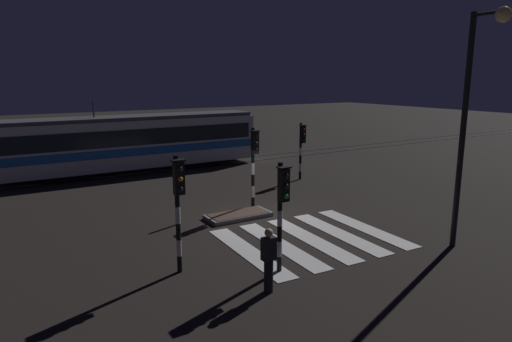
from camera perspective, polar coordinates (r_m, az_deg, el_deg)
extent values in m
plane|color=black|center=(17.87, 1.19, -5.87)|extent=(120.00, 120.00, 0.00)
cube|color=#59595E|center=(27.25, -11.05, 0.12)|extent=(80.00, 0.12, 0.03)
cube|color=#59595E|center=(28.58, -12.06, 0.62)|extent=(80.00, 0.12, 0.03)
cube|color=silver|center=(14.47, -0.97, -10.17)|extent=(0.92, 4.75, 0.02)
cube|color=silver|center=(15.03, 3.14, -9.33)|extent=(0.92, 4.75, 0.02)
cube|color=silver|center=(15.66, 6.91, -8.52)|extent=(0.92, 4.75, 0.02)
cube|color=silver|center=(16.35, 10.36, -7.74)|extent=(0.92, 4.75, 0.02)
cube|color=silver|center=(17.10, 13.51, -7.00)|extent=(0.92, 4.75, 0.02)
cube|color=slate|center=(17.84, -2.25, -5.64)|extent=(2.57, 1.14, 0.16)
cube|color=#4C382D|center=(17.81, -2.25, -5.37)|extent=(2.31, 1.02, 0.02)
cylinder|color=black|center=(24.46, 5.57, -0.55)|extent=(0.14, 0.14, 0.44)
cylinder|color=white|center=(24.38, 5.59, 0.46)|extent=(0.14, 0.14, 0.44)
cylinder|color=black|center=(24.29, 5.61, 1.46)|extent=(0.14, 0.14, 0.44)
cylinder|color=white|center=(24.22, 5.64, 2.48)|extent=(0.14, 0.14, 0.44)
cylinder|color=black|center=(24.15, 5.66, 3.50)|extent=(0.14, 0.14, 0.44)
cylinder|color=white|center=(24.10, 5.68, 4.53)|extent=(0.14, 0.14, 0.44)
cylinder|color=black|center=(24.04, 5.70, 5.56)|extent=(0.14, 0.14, 0.44)
cube|color=black|center=(23.95, 5.92, 4.61)|extent=(0.28, 0.20, 0.90)
sphere|color=red|center=(23.83, 6.10, 5.25)|extent=(0.14, 0.14, 0.14)
sphere|color=black|center=(23.87, 6.08, 4.58)|extent=(0.14, 0.14, 0.14)
sphere|color=black|center=(23.90, 6.07, 3.92)|extent=(0.14, 0.14, 0.14)
cube|color=black|center=(23.90, 5.95, 5.78)|extent=(0.36, 0.24, 0.04)
cylinder|color=black|center=(19.01, -0.39, -4.02)|extent=(0.14, 0.14, 0.49)
cylinder|color=white|center=(18.89, -0.40, -2.60)|extent=(0.14, 0.14, 0.49)
cylinder|color=black|center=(18.77, -0.40, -1.16)|extent=(0.14, 0.14, 0.49)
cylinder|color=white|center=(18.67, -0.40, 0.29)|extent=(0.14, 0.14, 0.49)
cylinder|color=black|center=(18.58, -0.40, 1.76)|extent=(0.14, 0.14, 0.49)
cylinder|color=white|center=(18.50, -0.40, 3.24)|extent=(0.14, 0.14, 0.49)
cylinder|color=black|center=(18.43, -0.41, 4.74)|extent=(0.14, 0.14, 0.49)
cube|color=black|center=(18.34, -0.13, 3.58)|extent=(0.28, 0.20, 0.90)
sphere|color=black|center=(18.21, 0.05, 4.41)|extent=(0.14, 0.14, 0.14)
sphere|color=black|center=(18.24, 0.05, 3.53)|extent=(0.14, 0.14, 0.14)
sphere|color=black|center=(18.29, 0.05, 2.67)|extent=(0.14, 0.14, 0.14)
cube|color=black|center=(18.27, -0.13, 5.10)|extent=(0.36, 0.24, 0.04)
cylinder|color=black|center=(13.08, 2.95, -11.62)|extent=(0.14, 0.14, 0.45)
cylinder|color=white|center=(12.91, 2.97, -9.79)|extent=(0.14, 0.14, 0.45)
cylinder|color=black|center=(12.75, 2.99, -7.90)|extent=(0.14, 0.14, 0.45)
cylinder|color=white|center=(12.61, 3.02, -5.98)|extent=(0.14, 0.14, 0.45)
cylinder|color=black|center=(12.48, 3.04, -4.01)|extent=(0.14, 0.14, 0.45)
cylinder|color=white|center=(12.36, 3.06, -2.00)|extent=(0.14, 0.14, 0.45)
cylinder|color=black|center=(12.26, 3.08, 0.05)|extent=(0.14, 0.14, 0.45)
cube|color=black|center=(12.21, 3.52, -1.81)|extent=(0.28, 0.20, 0.90)
sphere|color=black|center=(12.06, 3.83, -0.62)|extent=(0.14, 0.14, 0.14)
sphere|color=black|center=(12.12, 3.81, -1.91)|extent=(0.14, 0.14, 0.14)
sphere|color=green|center=(12.19, 3.79, -3.19)|extent=(0.14, 0.14, 0.14)
cube|color=black|center=(12.10, 3.54, 0.44)|extent=(0.36, 0.24, 0.04)
cylinder|color=black|center=(13.21, -9.62, -11.47)|extent=(0.14, 0.14, 0.48)
cylinder|color=white|center=(13.03, -9.69, -9.54)|extent=(0.14, 0.14, 0.48)
cylinder|color=black|center=(12.87, -9.77, -7.55)|extent=(0.14, 0.14, 0.48)
cylinder|color=white|center=(12.72, -9.84, -5.51)|extent=(0.14, 0.14, 0.48)
cylinder|color=black|center=(12.58, -9.92, -3.42)|extent=(0.14, 0.14, 0.48)
cylinder|color=white|center=(12.47, -10.00, -1.29)|extent=(0.14, 0.14, 0.48)
cylinder|color=black|center=(12.37, -10.08, 0.87)|extent=(0.14, 0.14, 0.48)
cube|color=black|center=(12.29, -9.73, -0.91)|extent=(0.28, 0.20, 0.90)
sphere|color=black|center=(12.13, -9.58, 0.29)|extent=(0.14, 0.14, 0.14)
sphere|color=orange|center=(12.19, -9.53, -1.00)|extent=(0.14, 0.14, 0.14)
sphere|color=black|center=(12.25, -9.49, -2.28)|extent=(0.14, 0.14, 0.14)
cube|color=black|center=(12.19, -9.81, 1.34)|extent=(0.36, 0.24, 0.04)
cylinder|color=black|center=(15.48, 24.64, 4.17)|extent=(0.18, 0.18, 7.31)
cylinder|color=black|center=(15.24, 27.28, 17.28)|extent=(0.10, 0.90, 0.10)
sphere|color=#F9E08C|center=(14.99, 28.78, 16.94)|extent=(0.44, 0.44, 0.44)
cube|color=silver|center=(27.13, -15.03, 3.50)|extent=(14.55, 2.50, 2.70)
cube|color=blue|center=(25.98, -14.19, 2.41)|extent=(14.25, 0.04, 0.44)
cube|color=blue|center=(28.39, -15.73, 3.10)|extent=(14.25, 0.04, 0.44)
cube|color=black|center=(25.87, -14.28, 4.16)|extent=(13.82, 0.03, 0.90)
cube|color=#4C4C51|center=(26.97, -15.20, 6.55)|extent=(14.25, 2.30, 0.20)
cylinder|color=#262628|center=(26.40, -19.83, 7.25)|extent=(0.08, 0.08, 1.00)
cube|color=black|center=(28.73, -7.22, 1.17)|extent=(2.20, 2.00, 0.35)
cube|color=black|center=(26.56, -23.14, -0.57)|extent=(2.20, 2.00, 0.35)
sphere|color=#F9F2CC|center=(30.04, -1.47, 3.90)|extent=(0.24, 0.24, 0.24)
cylinder|color=black|center=(11.84, 1.59, -13.09)|extent=(0.24, 0.24, 0.88)
cube|color=black|center=(11.55, 1.61, -9.76)|extent=(0.36, 0.22, 0.60)
sphere|color=tan|center=(11.40, 1.63, -7.80)|extent=(0.22, 0.22, 0.22)
cylinder|color=black|center=(17.25, -9.76, -5.84)|extent=(0.12, 0.12, 0.50)
cylinder|color=white|center=(17.10, -9.82, -4.24)|extent=(0.12, 0.12, 0.50)
sphere|color=yellow|center=(17.02, -9.86, -3.27)|extent=(0.12, 0.12, 0.12)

